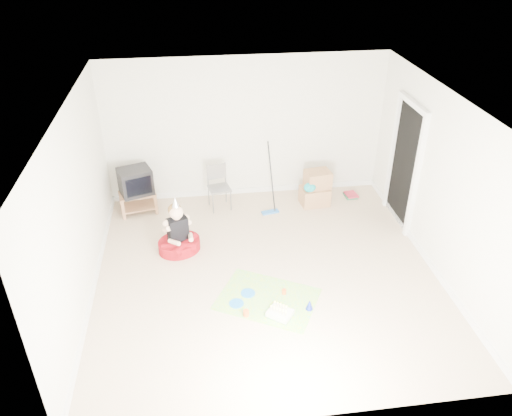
{
  "coord_description": "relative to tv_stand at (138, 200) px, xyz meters",
  "views": [
    {
      "loc": [
        -0.93,
        -5.81,
        4.65
      ],
      "look_at": [
        -0.1,
        0.4,
        0.9
      ],
      "focal_mm": 35.0,
      "sensor_mm": 36.0,
      "label": 1
    }
  ],
  "objects": [
    {
      "name": "doorway_recess",
      "position": [
        4.47,
        -0.83,
        0.79
      ],
      "size": [
        0.02,
        0.9,
        2.05
      ],
      "primitive_type": "cube",
      "color": "black",
      "rests_on": "ground"
    },
    {
      "name": "floor_mop",
      "position": [
        2.32,
        -0.34,
        0.02
      ],
      "size": [
        0.32,
        0.4,
        1.23
      ],
      "color": "blue",
      "rests_on": "ground"
    },
    {
      "name": "blue_plate_near",
      "position": [
        1.66,
        -2.47,
        -0.23
      ],
      "size": [
        0.25,
        0.25,
        0.01
      ],
      "primitive_type": "cylinder",
      "rotation": [
        0.0,
        0.0,
        -0.28
      ],
      "color": "blue",
      "rests_on": "party_mat"
    },
    {
      "name": "seated_woman",
      "position": [
        0.71,
        -1.27,
        -0.03
      ],
      "size": [
        0.88,
        0.88,
        0.97
      ],
      "color": "maroon",
      "rests_on": "ground"
    },
    {
      "name": "orange_cup_near",
      "position": [
        2.17,
        -2.54,
        -0.2
      ],
      "size": [
        0.09,
        0.09,
        0.07
      ],
      "primitive_type": "cylinder",
      "rotation": [
        0.0,
        0.0,
        -0.89
      ],
      "color": "#FD5E1C",
      "rests_on": "party_mat"
    },
    {
      "name": "party_mat",
      "position": [
        1.92,
        -2.61,
        -0.23
      ],
      "size": [
        1.62,
        1.47,
        0.01
      ],
      "primitive_type": "cube",
      "rotation": [
        0.0,
        0.0,
        -0.5
      ],
      "color": "#E8308C",
      "rests_on": "ground"
    },
    {
      "name": "tv_stand",
      "position": [
        0.0,
        0.0,
        0.0
      ],
      "size": [
        0.69,
        0.51,
        0.39
      ],
      "color": "#9C6A46",
      "rests_on": "ground"
    },
    {
      "name": "crt_tv",
      "position": [
        0.0,
        -0.0,
        0.38
      ],
      "size": [
        0.65,
        0.59,
        0.46
      ],
      "primitive_type": "cube",
      "rotation": [
        0.0,
        0.0,
        0.35
      ],
      "color": "black",
      "rests_on": "tv_stand"
    },
    {
      "name": "blue_party_hat",
      "position": [
        2.45,
        -2.89,
        -0.16
      ],
      "size": [
        0.12,
        0.12,
        0.15
      ],
      "primitive_type": "cone",
      "rotation": [
        0.0,
        0.0,
        -0.17
      ],
      "color": "#1A2CBA",
      "rests_on": "party_mat"
    },
    {
      "name": "birthday_cake",
      "position": [
        2.03,
        -2.97,
        -0.19
      ],
      "size": [
        0.39,
        0.38,
        0.15
      ],
      "color": "silver",
      "rests_on": "party_mat"
    },
    {
      "name": "book_pile",
      "position": [
        3.92,
        0.05,
        -0.21
      ],
      "size": [
        0.23,
        0.29,
        0.06
      ],
      "color": "#226842",
      "rests_on": "ground"
    },
    {
      "name": "cardboard_boxes",
      "position": [
        3.18,
        -0.12,
        0.07
      ],
      "size": [
        0.56,
        0.45,
        0.64
      ],
      "color": "#AB7C52",
      "rests_on": "ground"
    },
    {
      "name": "ground",
      "position": [
        1.99,
        -2.03,
        -0.24
      ],
      "size": [
        5.0,
        5.0,
        0.0
      ],
      "primitive_type": "plane",
      "color": "beige",
      "rests_on": "ground"
    },
    {
      "name": "folding_chair",
      "position": [
        1.44,
        -0.04,
        0.16
      ],
      "size": [
        0.43,
        0.42,
        0.81
      ],
      "color": "gray",
      "rests_on": "ground"
    },
    {
      "name": "blue_plate_far",
      "position": [
        1.48,
        -2.66,
        -0.23
      ],
      "size": [
        0.27,
        0.27,
        0.01
      ],
      "primitive_type": "cylinder",
      "rotation": [
        0.0,
        0.0,
        -0.42
      ],
      "color": "blue",
      "rests_on": "party_mat"
    },
    {
      "name": "orange_cup_far",
      "position": [
        1.58,
        -2.91,
        -0.19
      ],
      "size": [
        0.1,
        0.1,
        0.09
      ],
      "primitive_type": "cylinder",
      "rotation": [
        0.0,
        0.0,
        -0.49
      ],
      "color": "#FD5E1C",
      "rests_on": "party_mat"
    }
  ]
}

